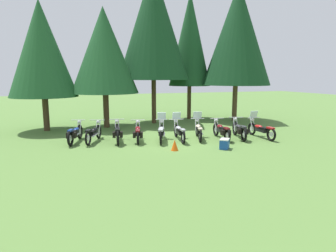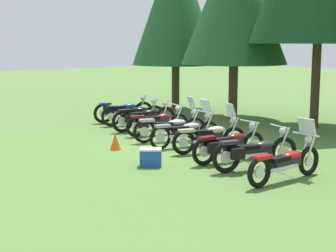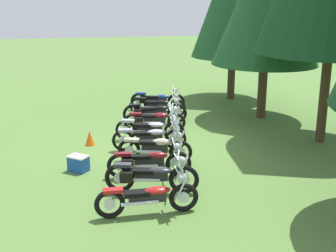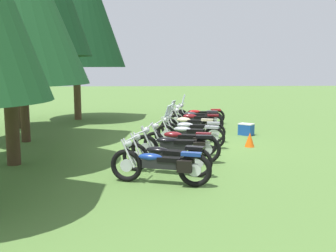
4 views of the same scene
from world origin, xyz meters
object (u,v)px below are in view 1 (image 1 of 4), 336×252
at_px(motorcycle_0, 75,133).
at_px(motorcycle_1, 94,133).
at_px(motorcycle_6, 199,130).
at_px(traffic_cone, 175,145).
at_px(motorcycle_3, 138,132).
at_px(motorcycle_8, 240,130).
at_px(motorcycle_2, 117,132).
at_px(motorcycle_7, 222,131).
at_px(motorcycle_4, 161,132).
at_px(pine_tree_4, 237,35).
at_px(motorcycle_5, 179,131).
at_px(pine_tree_3, 190,40).
at_px(motorcycle_9, 261,129).
at_px(pine_tree_2, 153,24).
at_px(picnic_cooler, 224,144).
at_px(pine_tree_0, 41,49).
at_px(pine_tree_1, 104,51).

relative_size(motorcycle_0, motorcycle_1, 1.03).
relative_size(motorcycle_1, motorcycle_6, 1.03).
bearing_deg(motorcycle_6, traffic_cone, 151.28).
distance_m(motorcycle_3, motorcycle_8, 5.27).
bearing_deg(motorcycle_2, motorcycle_7, -94.18).
distance_m(motorcycle_4, pine_tree_4, 10.25).
height_order(motorcycle_6, motorcycle_7, motorcycle_6).
distance_m(motorcycle_3, traffic_cone, 2.59).
distance_m(motorcycle_5, motorcycle_8, 3.19).
distance_m(motorcycle_8, pine_tree_3, 9.31).
relative_size(motorcycle_0, motorcycle_5, 0.97).
relative_size(motorcycle_4, motorcycle_8, 0.99).
bearing_deg(motorcycle_2, motorcycle_5, -94.40).
xyz_separation_m(motorcycle_1, motorcycle_8, (7.27, -1.58, 0.01)).
height_order(motorcycle_4, motorcycle_7, motorcycle_4).
relative_size(motorcycle_8, motorcycle_9, 0.98).
bearing_deg(motorcycle_2, motorcycle_6, -91.62).
bearing_deg(motorcycle_3, motorcycle_6, -86.10).
distance_m(motorcycle_0, motorcycle_2, 2.05).
xyz_separation_m(motorcycle_8, pine_tree_2, (-2.85, 6.31, 6.12)).
bearing_deg(pine_tree_3, picnic_cooler, -102.96).
height_order(pine_tree_2, picnic_cooler, pine_tree_2).
distance_m(motorcycle_0, pine_tree_3, 11.62).
bearing_deg(traffic_cone, motorcycle_5, 63.85).
relative_size(motorcycle_1, pine_tree_4, 0.23).
bearing_deg(motorcycle_8, motorcycle_0, 93.93).
relative_size(motorcycle_2, picnic_cooler, 3.79).
bearing_deg(pine_tree_3, motorcycle_9, -83.83).
xyz_separation_m(motorcycle_4, pine_tree_3, (4.34, 6.85, 5.40)).
height_order(motorcycle_5, motorcycle_9, motorcycle_5).
bearing_deg(pine_tree_0, motorcycle_4, -40.68).
bearing_deg(pine_tree_4, motorcycle_4, -145.66).
relative_size(pine_tree_0, pine_tree_2, 0.73).
bearing_deg(pine_tree_1, pine_tree_3, 16.86).
xyz_separation_m(pine_tree_2, traffic_cone, (-1.21, -7.62, -6.33)).
height_order(motorcycle_0, motorcycle_5, motorcycle_5).
bearing_deg(motorcycle_4, picnic_cooler, -119.06).
bearing_deg(pine_tree_0, motorcycle_9, -28.18).
bearing_deg(motorcycle_5, motorcycle_3, 85.35).
xyz_separation_m(motorcycle_6, pine_tree_4, (5.13, 5.03, 5.62)).
relative_size(pine_tree_0, pine_tree_3, 0.81).
bearing_deg(motorcycle_9, traffic_cone, 102.23).
distance_m(motorcycle_4, traffic_cone, 2.04).
bearing_deg(motorcycle_8, motorcycle_2, 94.50).
distance_m(motorcycle_2, pine_tree_0, 7.06).
distance_m(motorcycle_3, pine_tree_0, 7.73).
height_order(motorcycle_3, motorcycle_9, motorcycle_9).
relative_size(motorcycle_7, motorcycle_9, 0.97).
distance_m(pine_tree_1, pine_tree_4, 9.31).
distance_m(motorcycle_0, motorcycle_6, 6.16).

